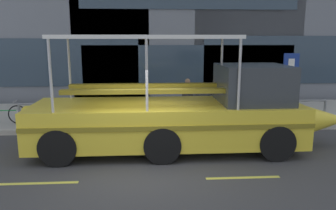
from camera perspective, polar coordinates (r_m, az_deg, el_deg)
The scene contains 10 objects.
ground_plane at distance 8.94m, azimuth -4.29°, elevation -10.20°, with size 120.00×120.00×0.00m, color #3D3D3F.
sidewalk at distance 14.28m, azimuth -4.12°, elevation -1.61°, with size 32.00×4.80×0.18m, color #A8A59E.
curb_edge at distance 11.86m, azimuth -4.18°, elevation -4.29°, with size 32.00×0.18×0.18m, color #B2ADA3.
lane_centreline at distance 8.00m, azimuth -4.35°, elevation -12.84°, with size 25.80×0.12×0.01m.
curb_guardrail at distance 12.08m, azimuth 1.52°, elevation -0.65°, with size 11.32×0.09×0.87m.
parking_sign at distance 13.45m, azimuth 20.32°, elevation 4.86°, with size 0.60×0.12×2.57m.
leaned_bicycle at distance 13.63m, azimuth -26.57°, elevation -1.40°, with size 1.74×0.46×0.96m.
duck_tour_boat at distance 9.79m, azimuth 3.20°, elevation -1.61°, with size 9.72×2.47×3.38m.
pedestrian_near_bow at distance 14.23m, azimuth 14.42°, elevation 2.17°, with size 0.29×0.39×1.53m.
pedestrian_mid_left at distance 13.26m, azimuth 3.38°, elevation 1.92°, with size 0.43×0.25×1.55m.
Camera 1 is at (0.11, -8.32, 3.27)m, focal length 35.33 mm.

